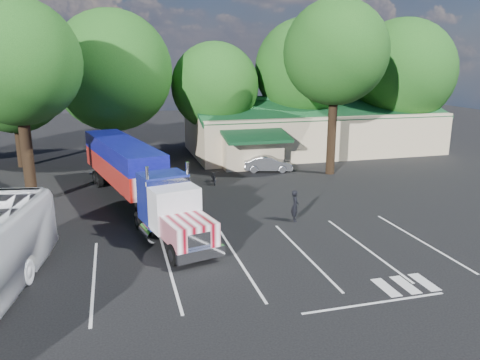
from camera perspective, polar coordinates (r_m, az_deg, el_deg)
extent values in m
plane|color=black|center=(27.19, -3.37, -4.83)|extent=(120.00, 120.00, 0.00)
cube|color=#B9AE89|center=(47.71, 8.75, 5.93)|extent=(24.00, 11.00, 4.00)
cube|color=#144825|center=(45.23, 10.10, 8.60)|extent=(24.20, 6.25, 2.10)
cube|color=#144825|center=(49.60, 7.73, 9.20)|extent=(24.20, 6.25, 2.10)
cube|color=#B9AE89|center=(39.79, 1.42, 3.52)|extent=(5.00, 2.50, 2.80)
cube|color=#144825|center=(38.30, 1.99, 5.36)|extent=(5.40, 3.19, 0.80)
cylinder|color=black|center=(44.20, -25.23, 4.03)|extent=(0.70, 0.70, 4.00)
sphere|color=#154012|center=(43.68, -25.96, 10.68)|extent=(8.40, 8.40, 8.40)
cylinder|color=black|center=(41.90, -14.78, 4.64)|extent=(0.70, 0.70, 4.30)
sphere|color=#154012|center=(41.34, -15.32, 12.72)|extent=(10.00, 10.00, 10.00)
cylinder|color=black|center=(44.19, -3.00, 5.14)|extent=(0.70, 0.70, 3.60)
sphere|color=#154012|center=(43.67, -3.09, 11.36)|extent=(8.00, 8.00, 8.00)
cylinder|color=black|center=(47.28, 7.64, 6.20)|extent=(0.70, 0.70, 4.50)
sphere|color=#154012|center=(46.80, 7.89, 13.30)|extent=(9.60, 9.60, 9.60)
cylinder|color=black|center=(51.00, 18.64, 5.83)|extent=(0.70, 0.70, 3.90)
sphere|color=#154012|center=(50.52, 19.19, 12.39)|extent=(10.40, 10.40, 10.40)
cylinder|color=black|center=(32.15, -24.45, 2.46)|extent=(0.70, 0.70, 6.00)
sphere|color=#154012|center=(31.59, -25.58, 12.88)|extent=(7.60, 7.60, 7.60)
cylinder|color=black|center=(37.97, 11.12, 5.55)|extent=(0.70, 0.70, 6.50)
sphere|color=#154012|center=(37.53, 11.59, 15.01)|extent=(8.00, 8.00, 8.00)
cube|color=black|center=(23.97, -8.16, -5.92)|extent=(2.39, 6.46, 0.23)
cube|color=white|center=(21.03, -4.80, -9.08)|extent=(2.28, 0.76, 0.50)
cube|color=white|center=(20.97, -5.03, -7.52)|extent=(1.10, 0.36, 0.83)
cube|color=white|center=(21.81, -6.17, -6.14)|extent=(2.56, 2.63, 1.06)
cube|color=silver|center=(23.25, -7.95, -3.45)|extent=(2.57, 1.96, 2.11)
cube|color=black|center=(22.58, -7.45, -2.75)|extent=(2.07, 0.56, 0.92)
cube|color=white|center=(23.62, -8.72, -0.17)|extent=(2.34, 0.64, 0.23)
cube|color=navy|center=(24.68, -9.33, -1.99)|extent=(2.66, 2.32, 2.48)
cylinder|color=white|center=(23.53, -11.11, -2.08)|extent=(0.20, 0.20, 3.12)
cylinder|color=white|center=(24.21, -6.35, -1.42)|extent=(0.20, 0.20, 3.12)
cylinder|color=white|center=(23.68, -11.06, -6.30)|extent=(0.93, 1.57, 0.61)
cylinder|color=white|center=(24.47, -5.51, -5.40)|extent=(0.93, 1.57, 0.61)
cube|color=silver|center=(32.13, -14.10, 1.45)|extent=(5.05, 11.98, 1.38)
cube|color=#0A0E66|center=(31.88, -14.23, 3.62)|extent=(5.05, 11.98, 1.10)
cube|color=black|center=(36.05, -15.56, 0.81)|extent=(1.82, 3.38, 0.32)
cube|color=black|center=(27.68, -12.57, -3.40)|extent=(0.13, 0.13, 1.28)
cube|color=black|center=(28.04, -10.05, -3.04)|extent=(0.13, 0.13, 1.28)
cube|color=white|center=(38.14, -16.26, 0.93)|extent=(2.17, 0.62, 0.11)
cylinder|color=black|center=(21.41, -8.04, -9.00)|extent=(0.55, 1.06, 1.01)
cylinder|color=black|center=(22.09, -3.32, -8.12)|extent=(0.55, 1.06, 1.01)
cylinder|color=black|center=(25.14, -11.47, -5.53)|extent=(0.55, 1.06, 1.01)
cylinder|color=black|center=(25.72, -7.37, -4.88)|extent=(0.55, 1.06, 1.01)
cylinder|color=black|center=(26.05, -12.14, -4.84)|extent=(0.55, 1.06, 1.01)
cylinder|color=black|center=(26.61, -8.16, -4.24)|extent=(0.55, 1.06, 1.01)
cylinder|color=black|center=(35.22, -16.77, -0.06)|extent=(0.55, 1.06, 1.01)
cylinder|color=black|center=(35.64, -13.75, 0.31)|extent=(0.55, 1.06, 1.01)
cylinder|color=black|center=(36.27, -17.14, 0.33)|extent=(0.55, 1.06, 1.01)
cylinder|color=black|center=(36.67, -14.20, 0.68)|extent=(0.55, 1.06, 1.01)
imported|color=black|center=(26.80, 6.72, -3.14)|extent=(0.58, 0.75, 1.82)
imported|color=black|center=(34.90, -3.20, 0.44)|extent=(0.89, 2.03, 1.03)
imported|color=#93969A|center=(38.53, 3.45, 1.99)|extent=(4.19, 2.33, 1.31)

